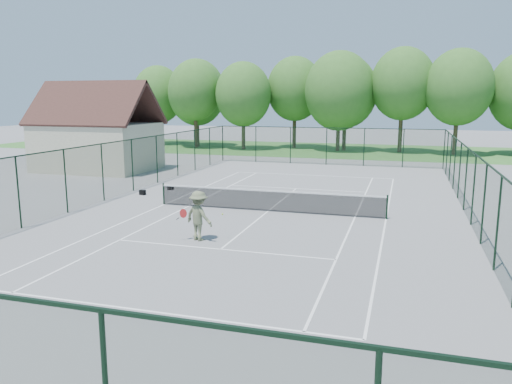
% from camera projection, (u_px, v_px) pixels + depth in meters
% --- Properties ---
extents(ground, '(140.00, 140.00, 0.00)m').
position_uv_depth(ground, '(268.00, 211.00, 23.86)').
color(ground, gray).
rests_on(ground, ground).
extents(grass_far, '(80.00, 16.00, 0.01)m').
position_uv_depth(grass_far, '(344.00, 150.00, 52.10)').
color(grass_far, '#3E7931').
rests_on(grass_far, ground).
extents(court_lines, '(11.05, 23.85, 0.01)m').
position_uv_depth(court_lines, '(268.00, 211.00, 23.86)').
color(court_lines, white).
rests_on(court_lines, ground).
extents(tennis_net, '(11.08, 0.08, 1.10)m').
position_uv_depth(tennis_net, '(268.00, 200.00, 23.75)').
color(tennis_net, black).
rests_on(tennis_net, ground).
extents(fence_enclosure, '(18.05, 36.05, 3.02)m').
position_uv_depth(fence_enclosure, '(268.00, 179.00, 23.57)').
color(fence_enclosure, '#19351E').
rests_on(fence_enclosure, ground).
extents(utility_building, '(8.60, 6.27, 6.63)m').
position_uv_depth(utility_building, '(97.00, 128.00, 37.21)').
color(utility_building, beige).
rests_on(utility_building, ground).
extents(tree_line_far, '(39.40, 6.40, 9.70)m').
position_uv_depth(tree_line_far, '(346.00, 92.00, 51.00)').
color(tree_line_far, '#483627').
rests_on(tree_line_far, ground).
extents(sports_bag_a, '(0.38, 0.28, 0.28)m').
position_uv_depth(sports_bag_a, '(143.00, 192.00, 27.92)').
color(sports_bag_a, black).
rests_on(sports_bag_a, ground).
extents(sports_bag_b, '(0.40, 0.30, 0.28)m').
position_uv_depth(sports_bag_b, '(171.00, 187.00, 29.51)').
color(sports_bag_b, black).
rests_on(sports_bag_b, ground).
extents(tennis_player, '(1.70, 1.11, 1.90)m').
position_uv_depth(tennis_player, '(199.00, 216.00, 18.83)').
color(tennis_player, '#646B4B').
rests_on(tennis_player, ground).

